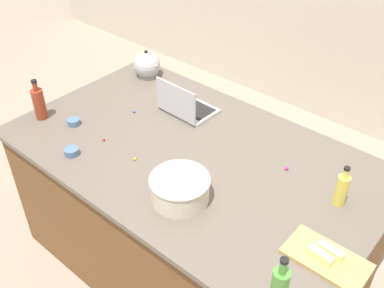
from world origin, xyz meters
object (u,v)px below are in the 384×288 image
(cutting_board, at_px, (326,259))
(ramekin_small, at_px, (72,152))
(laptop, at_px, (185,106))
(mixing_bowl_large, at_px, (180,188))
(bottle_soy, at_px, (39,103))
(bottle_oil, at_px, (342,189))
(butter_stick_left, at_px, (320,255))
(ramekin_medium, at_px, (74,122))
(butter_stick_right, at_px, (330,251))
(kettle, at_px, (147,65))

(cutting_board, xyz_separation_m, ramekin_small, (-1.33, -0.24, 0.01))
(laptop, height_order, mixing_bowl_large, laptop)
(mixing_bowl_large, height_order, bottle_soy, bottle_soy)
(cutting_board, bearing_deg, bottle_oil, 108.48)
(mixing_bowl_large, distance_m, butter_stick_left, 0.67)
(ramekin_small, xyz_separation_m, ramekin_medium, (-0.22, 0.18, -0.00))
(cutting_board, xyz_separation_m, butter_stick_left, (-0.02, -0.02, 0.03))
(mixing_bowl_large, xyz_separation_m, butter_stick_right, (0.68, 0.14, -0.03))
(laptop, height_order, ramekin_medium, laptop)
(bottle_soy, distance_m, butter_stick_right, 1.76)
(laptop, xyz_separation_m, mixing_bowl_large, (0.46, -0.56, 0.02))
(butter_stick_left, height_order, ramekin_small, butter_stick_left)
(laptop, relative_size, ramekin_small, 4.25)
(bottle_soy, relative_size, bottle_oil, 1.16)
(bottle_soy, distance_m, cutting_board, 1.75)
(butter_stick_right, bearing_deg, laptop, 159.73)
(bottle_oil, height_order, kettle, bottle_oil)
(ramekin_medium, bearing_deg, butter_stick_right, 3.08)
(bottle_soy, distance_m, kettle, 0.77)
(bottle_oil, relative_size, ramekin_small, 2.86)
(bottle_oil, distance_m, ramekin_medium, 1.49)
(bottle_oil, bearing_deg, ramekin_small, -154.87)
(laptop, distance_m, butter_stick_left, 1.22)
(butter_stick_left, relative_size, ramekin_small, 1.48)
(kettle, xyz_separation_m, ramekin_small, (0.31, -0.87, -0.06))
(cutting_board, distance_m, butter_stick_left, 0.04)
(mixing_bowl_large, distance_m, cutting_board, 0.69)
(mixing_bowl_large, bearing_deg, laptop, 129.45)
(bottle_oil, bearing_deg, kettle, 169.13)
(bottle_oil, height_order, butter_stick_left, bottle_oil)
(cutting_board, height_order, butter_stick_left, butter_stick_left)
(laptop, bearing_deg, butter_stick_left, -22.59)
(cutting_board, relative_size, butter_stick_left, 3.04)
(ramekin_medium, bearing_deg, kettle, 97.90)
(kettle, relative_size, ramekin_medium, 3.00)
(cutting_board, bearing_deg, butter_stick_right, 88.06)
(bottle_oil, xyz_separation_m, ramekin_medium, (-1.44, -0.39, -0.07))
(ramekin_small, bearing_deg, bottle_soy, 166.14)
(cutting_board, bearing_deg, kettle, 159.13)
(bottle_soy, bearing_deg, laptop, 44.10)
(bottle_soy, relative_size, cutting_board, 0.74)
(butter_stick_right, bearing_deg, kettle, 159.83)
(kettle, xyz_separation_m, butter_stick_left, (1.62, -0.65, -0.04))
(butter_stick_left, relative_size, ramekin_medium, 1.55)
(butter_stick_left, distance_m, butter_stick_right, 0.05)
(bottle_soy, relative_size, butter_stick_left, 2.25)
(butter_stick_right, bearing_deg, bottle_oil, 109.84)
(laptop, distance_m, bottle_oil, 1.04)
(bottle_soy, height_order, bottle_oil, bottle_soy)
(bottle_soy, height_order, ramekin_medium, bottle_soy)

